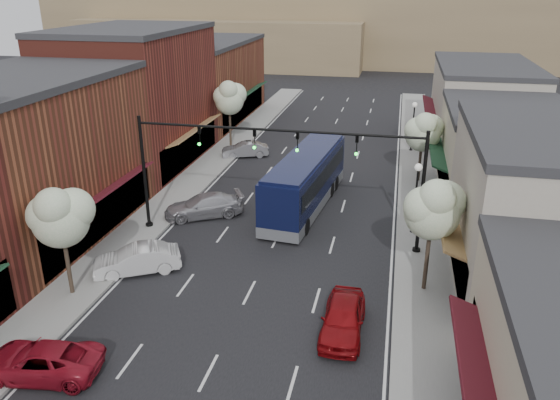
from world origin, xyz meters
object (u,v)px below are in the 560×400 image
Objects in this scene: signal_mast_left at (181,158)px; lamp_post_near at (417,187)px; parked_car_b at (137,260)px; parked_car_c at (204,206)px; tree_right_far at (424,131)px; signal_mast_right at (378,172)px; red_hatchback at (343,318)px; parked_car_a at (40,361)px; tree_left_near at (60,215)px; parked_car_e at (245,150)px; lamp_post_far at (414,119)px; coach_bus at (306,180)px; tree_left_far at (229,97)px; tree_right_near at (434,207)px.

lamp_post_near is (13.42, 2.50, -1.62)m from signal_mast_left.
parked_car_c is (0.90, 7.65, 0.00)m from parked_car_b.
signal_mast_right is at bearing -102.85° from tree_right_far.
signal_mast_right is 1.86× the size of parked_car_b.
lamp_post_near is 11.43m from red_hatchback.
signal_mast_left reaches higher than red_hatchback.
signal_mast_left is 1.77× the size of parked_car_a.
tree_left_near is at bearing 179.12° from red_hatchback.
tree_right_far is at bearing 55.26° from parked_car_e.
signal_mast_right is 1.51× the size of tree_right_far.
lamp_post_far is at bearing 93.88° from tree_right_far.
coach_bus is (9.05, 13.41, -2.32)m from tree_left_near.
tree_left_far is 1.38× the size of lamp_post_far.
tree_left_near reaches higher than lamp_post_near.
signal_mast_left is 8.48m from tree_left_near.
tree_left_near is at bearing -166.96° from parked_car_a.
parked_car_a is (-10.99, -5.18, -0.10)m from red_hatchback.
signal_mast_left is 18.39m from tree_right_far.
tree_left_near is at bearing -146.67° from lamp_post_near.
parked_car_e is at bearing 154.92° from parked_car_c.
parked_car_b is (-7.00, -10.63, -1.17)m from coach_bus.
tree_right_near is 15.07m from parked_car_b.
tree_right_far reaches higher than lamp_post_near.
parked_car_c is (0.90, 15.85, 0.08)m from parked_car_a.
signal_mast_left reaches higher than lamp_post_far.
tree_right_far is 1.22× the size of lamp_post_far.
signal_mast_left is at bearing -81.65° from tree_left_far.
lamp_post_far is at bearing 7.30° from tree_left_far.
tree_right_near reaches higher than red_hatchback.
parked_car_c is (-13.65, -9.56, -3.26)m from tree_right_far.
lamp_post_near is 7.64m from coach_bus.
coach_bus is at bearing -115.54° from lamp_post_far.
tree_right_far is 25.99m from tree_left_near.
lamp_post_near is 0.95× the size of parked_car_a.
lamp_post_far is at bearing 84.05° from red_hatchback.
parked_car_c is (0.32, 2.38, -3.89)m from signal_mast_left.
signal_mast_left is (-11.24, 0.00, 0.00)m from signal_mast_right.
parked_car_c is (2.95, -15.56, -3.88)m from tree_left_far.
tree_left_near is (-16.60, -4.00, -0.23)m from tree_right_near.
lamp_post_near is 1.02× the size of red_hatchback.
parked_car_e is at bearing 172.25° from parked_car_a.
tree_right_near is 1.05× the size of tree_left_near.
signal_mast_right is 9.19m from red_hatchback.
lamp_post_near is at bearing 94.77° from tree_right_near.
tree_right_far is 29.47m from parked_car_a.
tree_left_far is 31.72m from parked_car_a.
tree_left_near is 1.13× the size of parked_car_c.
parked_car_c is (-13.10, -0.12, -2.28)m from lamp_post_near.
signal_mast_left is at bearing -19.23° from parked_car_e.
parked_car_a is at bearing -86.26° from tree_left_far.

